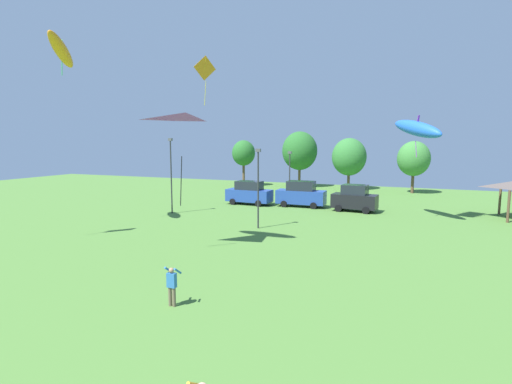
# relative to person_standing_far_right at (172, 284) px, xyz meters

# --- Properties ---
(person_standing_far_right) EXTENTS (0.52, 0.46, 1.60)m
(person_standing_far_right) POSITION_rel_person_standing_far_right_xyz_m (0.00, 0.00, 0.00)
(person_standing_far_right) COLOR brown
(person_standing_far_right) RESTS_ON ground
(kite_flying_0) EXTENTS (1.46, 2.02, 4.94)m
(kite_flying_0) POSITION_rel_person_standing_far_right_xyz_m (-11.98, 24.00, 12.77)
(kite_flying_0) COLOR orange
(kite_flying_2) EXTENTS (2.64, 4.03, 3.04)m
(kite_flying_2) POSITION_rel_person_standing_far_right_xyz_m (-15.48, 9.45, 12.03)
(kite_flying_2) COLOR orange
(kite_flying_4) EXTENTS (3.39, 3.54, 4.44)m
(kite_flying_4) POSITION_rel_person_standing_far_right_xyz_m (-3.14, 6.20, 5.95)
(kite_flying_4) COLOR purple
(kite_flying_9) EXTENTS (4.45, 4.68, 3.36)m
(kite_flying_9) POSITION_rel_person_standing_far_right_xyz_m (8.35, 21.98, 6.54)
(kite_flying_9) COLOR blue
(parked_car_leftmost) EXTENTS (4.72, 2.17, 2.40)m
(parked_car_leftmost) POSITION_rel_person_standing_far_right_xyz_m (-7.35, 24.56, 0.29)
(parked_car_leftmost) COLOR #234299
(parked_car_leftmost) RESTS_ON ground
(parked_car_second_from_left) EXTENTS (4.81, 2.06, 2.55)m
(parked_car_second_from_left) POSITION_rel_person_standing_far_right_xyz_m (-2.04, 25.19, 0.36)
(parked_car_second_from_left) COLOR #234299
(parked_car_second_from_left) RESTS_ON ground
(parked_car_third_from_left) EXTENTS (4.18, 2.28, 2.47)m
(parked_car_third_from_left) POSITION_rel_person_standing_far_right_xyz_m (3.26, 24.51, 0.32)
(parked_car_third_from_left) COLOR black
(parked_car_third_from_left) RESTS_ON ground
(light_post_0) EXTENTS (0.36, 0.20, 5.90)m
(light_post_0) POSITION_rel_person_standing_far_right_xyz_m (-2.23, 14.41, 2.46)
(light_post_0) COLOR #2D2D33
(light_post_0) RESTS_ON ground
(light_post_1) EXTENTS (0.36, 0.20, 5.47)m
(light_post_1) POSITION_rel_person_standing_far_right_xyz_m (-3.07, 24.65, 2.24)
(light_post_1) COLOR #2D2D33
(light_post_1) RESTS_ON ground
(light_post_3) EXTENTS (0.36, 0.20, 6.71)m
(light_post_3) POSITION_rel_person_standing_far_right_xyz_m (-11.75, 17.25, 2.87)
(light_post_3) COLOR #2D2D33
(light_post_3) RESTS_ON ground
(treeline_tree_0) EXTENTS (3.34, 3.34, 6.61)m
(treeline_tree_0) POSITION_rel_person_standing_far_right_xyz_m (-15.02, 40.26, 3.85)
(treeline_tree_0) COLOR brown
(treeline_tree_0) RESTS_ON ground
(treeline_tree_1) EXTENTS (4.97, 4.97, 7.84)m
(treeline_tree_1) POSITION_rel_person_standing_far_right_xyz_m (-7.23, 42.36, 4.21)
(treeline_tree_1) COLOR brown
(treeline_tree_1) RESTS_ON ground
(treeline_tree_2) EXTENTS (4.57, 4.57, 6.89)m
(treeline_tree_2) POSITION_rel_person_standing_far_right_xyz_m (-0.18, 41.83, 3.47)
(treeline_tree_2) COLOR brown
(treeline_tree_2) RESTS_ON ground
(treeline_tree_3) EXTENTS (3.95, 3.95, 6.49)m
(treeline_tree_3) POSITION_rel_person_standing_far_right_xyz_m (7.92, 40.69, 3.41)
(treeline_tree_3) COLOR brown
(treeline_tree_3) RESTS_ON ground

